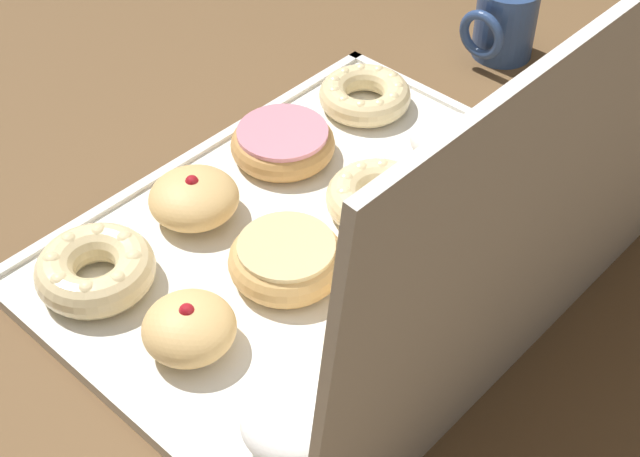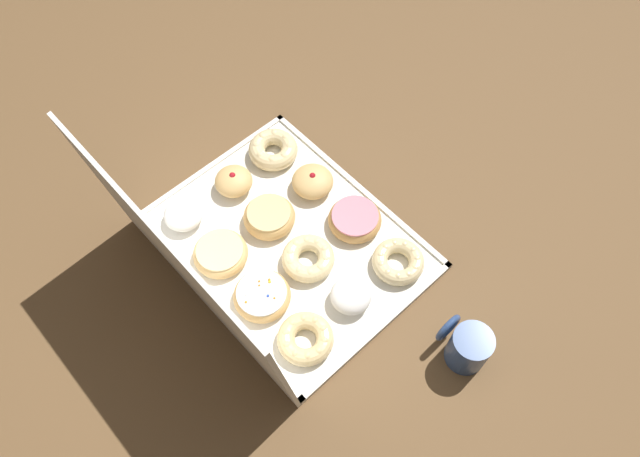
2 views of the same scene
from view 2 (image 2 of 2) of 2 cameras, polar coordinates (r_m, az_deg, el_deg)
name	(u,v)px [view 2 (image 2 of 2)]	position (r m, az deg, el deg)	size (l,w,h in m)	color
ground_plane	(290,243)	(1.30, -2.88, -1.36)	(3.00, 3.00, 0.00)	brown
donut_box	(290,242)	(1.29, -2.89, -1.25)	(0.55, 0.42, 0.01)	white
box_lid_open	(183,270)	(1.08, -12.79, -3.81)	(0.55, 0.39, 0.01)	white
cruller_donut_0	(398,261)	(1.25, 7.37, -3.09)	(0.11, 0.11, 0.03)	beige
pink_frosted_donut_1	(355,219)	(1.29, 3.30, 0.88)	(0.12, 0.12, 0.04)	tan
jelly_filled_donut_2	(313,181)	(1.34, -0.70, 4.46)	(0.09, 0.09, 0.05)	#E5B770
cruller_donut_3	(273,149)	(1.40, -4.44, 7.44)	(0.11, 0.11, 0.04)	beige
powdered_filled_donut_4	(349,297)	(1.21, 2.78, -6.47)	(0.08, 0.08, 0.05)	white
cruller_donut_5	(308,258)	(1.25, -1.13, -2.81)	(0.11, 0.11, 0.04)	beige
glazed_ring_donut_6	(268,218)	(1.30, -4.94, 1.02)	(0.11, 0.11, 0.04)	tan
jelly_filled_donut_7	(235,180)	(1.35, -7.99, 4.55)	(0.08, 0.08, 0.05)	#E5B770
cruller_donut_8	(305,339)	(1.18, -1.39, -10.33)	(0.11, 0.11, 0.04)	#EACC8C
sprinkle_donut_9	(262,296)	(1.22, -5.48, -6.30)	(0.12, 0.12, 0.04)	tan
glazed_ring_donut_10	(221,253)	(1.27, -9.36, -2.31)	(0.11, 0.11, 0.04)	#E5B770
powdered_filled_donut_11	(183,214)	(1.33, -12.74, 1.31)	(0.08, 0.08, 0.04)	white
coffee_mug	(467,346)	(1.18, 13.73, -10.74)	(0.10, 0.08, 0.09)	navy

